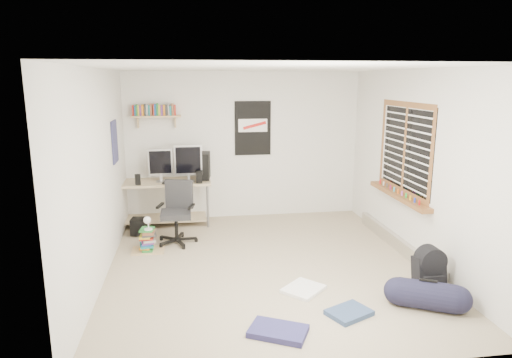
{
  "coord_description": "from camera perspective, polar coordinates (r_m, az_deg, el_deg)",
  "views": [
    {
      "loc": [
        -0.95,
        -5.47,
        2.37
      ],
      "look_at": [
        -0.09,
        0.23,
        1.11
      ],
      "focal_mm": 32.0,
      "sensor_mm": 36.0,
      "label": 1
    }
  ],
  "objects": [
    {
      "name": "floor",
      "position": [
        6.04,
        1.22,
        -10.79
      ],
      "size": [
        4.0,
        4.5,
        0.01
      ],
      "primitive_type": "cube",
      "color": "gray",
      "rests_on": "ground"
    },
    {
      "name": "ceiling",
      "position": [
        5.56,
        1.35,
        13.75
      ],
      "size": [
        4.0,
        4.5,
        0.01
      ],
      "primitive_type": "cube",
      "color": "white",
      "rests_on": "ground"
    },
    {
      "name": "back_wall",
      "position": [
        7.87,
        -1.51,
        4.18
      ],
      "size": [
        4.0,
        0.01,
        2.5
      ],
      "primitive_type": "cube",
      "color": "silver",
      "rests_on": "ground"
    },
    {
      "name": "left_wall",
      "position": [
        5.69,
        -19.05,
        0.31
      ],
      "size": [
        0.01,
        4.5,
        2.5
      ],
      "primitive_type": "cube",
      "color": "silver",
      "rests_on": "ground"
    },
    {
      "name": "right_wall",
      "position": [
        6.32,
        19.51,
        1.44
      ],
      "size": [
        0.01,
        4.5,
        2.5
      ],
      "primitive_type": "cube",
      "color": "silver",
      "rests_on": "ground"
    },
    {
      "name": "desk",
      "position": [
        7.75,
        -11.83,
        -2.9
      ],
      "size": [
        1.75,
        1.0,
        0.75
      ],
      "primitive_type": "cube",
      "rotation": [
        0.0,
        0.0,
        0.18
      ],
      "color": "beige",
      "rests_on": "floor"
    },
    {
      "name": "monitor_left",
      "position": [
        7.5,
        -11.82,
        1.28
      ],
      "size": [
        0.38,
        0.12,
        0.42
      ],
      "primitive_type": "cube",
      "rotation": [
        0.0,
        0.0,
        0.06
      ],
      "color": "#A1A1A6",
      "rests_on": "desk"
    },
    {
      "name": "monitor_right",
      "position": [
        7.42,
        -8.45,
        1.56
      ],
      "size": [
        0.44,
        0.11,
        0.48
      ],
      "primitive_type": "cube",
      "rotation": [
        0.0,
        0.0,
        0.0
      ],
      "color": "gray",
      "rests_on": "desk"
    },
    {
      "name": "pc_tower",
      "position": [
        7.61,
        -6.57,
        1.67
      ],
      "size": [
        0.24,
        0.43,
        0.43
      ],
      "primitive_type": "cube",
      "rotation": [
        0.0,
        0.0,
        -0.12
      ],
      "color": "black",
      "rests_on": "desk"
    },
    {
      "name": "keyboard",
      "position": [
        7.35,
        -10.06,
        -0.46
      ],
      "size": [
        0.41,
        0.22,
        0.02
      ],
      "primitive_type": "cube",
      "rotation": [
        0.0,
        0.0,
        -0.22
      ],
      "color": "black",
      "rests_on": "desk"
    },
    {
      "name": "speaker_left",
      "position": [
        7.37,
        -14.57,
        -0.06
      ],
      "size": [
        0.1,
        0.1,
        0.16
      ],
      "primitive_type": "cube",
      "rotation": [
        0.0,
        0.0,
        0.22
      ],
      "color": "black",
      "rests_on": "desk"
    },
    {
      "name": "speaker_right",
      "position": [
        7.33,
        -7.12,
        0.29
      ],
      "size": [
        0.1,
        0.1,
        0.19
      ],
      "primitive_type": "cube",
      "rotation": [
        0.0,
        0.0,
        -0.06
      ],
      "color": "black",
      "rests_on": "desk"
    },
    {
      "name": "office_chair",
      "position": [
        6.76,
        -10.0,
        -3.98
      ],
      "size": [
        0.74,
        0.74,
        0.92
      ],
      "primitive_type": "cube",
      "rotation": [
        0.0,
        0.0,
        -0.27
      ],
      "color": "#252528",
      "rests_on": "floor"
    },
    {
      "name": "wall_shelf",
      "position": [
        7.65,
        -12.36,
        7.67
      ],
      "size": [
        0.8,
        0.22,
        0.24
      ],
      "primitive_type": "cube",
      "color": "tan",
      "rests_on": "back_wall"
    },
    {
      "name": "poster_back_wall",
      "position": [
        7.83,
        -0.4,
        6.36
      ],
      "size": [
        0.62,
        0.03,
        0.92
      ],
      "primitive_type": "cube",
      "color": "black",
      "rests_on": "back_wall"
    },
    {
      "name": "poster_left_wall",
      "position": [
        6.81,
        -17.25,
        4.47
      ],
      "size": [
        0.02,
        0.42,
        0.6
      ],
      "primitive_type": "cube",
      "color": "navy",
      "rests_on": "left_wall"
    },
    {
      "name": "window",
      "position": [
        6.53,
        17.99,
        3.65
      ],
      "size": [
        0.1,
        1.5,
        1.26
      ],
      "primitive_type": "cube",
      "color": "brown",
      "rests_on": "right_wall"
    },
    {
      "name": "baseboard_heater",
      "position": [
        6.85,
        17.26,
        -7.65
      ],
      "size": [
        0.08,
        2.5,
        0.18
      ],
      "primitive_type": "cube",
      "color": "#B7B2A8",
      "rests_on": "floor"
    },
    {
      "name": "backpack",
      "position": [
        5.62,
        20.8,
        -11.19
      ],
      "size": [
        0.33,
        0.26,
        0.44
      ],
      "primitive_type": "cube",
      "rotation": [
        0.0,
        0.0,
        0.01
      ],
      "color": "black",
      "rests_on": "floor"
    },
    {
      "name": "duffel_bag",
      "position": [
        5.26,
        20.59,
        -13.56
      ],
      "size": [
        0.41,
        0.41,
        0.59
      ],
      "primitive_type": "cylinder",
      "rotation": [
        0.0,
        0.0,
        -0.49
      ],
      "color": "black",
      "rests_on": "floor"
    },
    {
      "name": "tshirt",
      "position": [
        5.4,
        5.94,
        -13.53
      ],
      "size": [
        0.57,
        0.57,
        0.04
      ],
      "primitive_type": "cube",
      "rotation": [
        0.0,
        0.0,
        0.76
      ],
      "color": "silver",
      "rests_on": "floor"
    },
    {
      "name": "jeans_a",
      "position": [
        4.57,
        2.79,
        -18.46
      ],
      "size": [
        0.63,
        0.55,
        0.06
      ],
      "primitive_type": "cube",
      "rotation": [
        0.0,
        0.0,
        -0.48
      ],
      "color": "navy",
      "rests_on": "floor"
    },
    {
      "name": "jeans_b",
      "position": [
        4.97,
        11.56,
        -16.06
      ],
      "size": [
        0.52,
        0.47,
        0.05
      ],
      "primitive_type": "cube",
      "rotation": [
        0.0,
        0.0,
        0.44
      ],
      "color": "navy",
      "rests_on": "floor"
    },
    {
      "name": "book_stack",
      "position": [
        6.65,
        -13.39,
        -7.5
      ],
      "size": [
        0.47,
        0.4,
        0.29
      ],
      "primitive_type": "cube",
      "rotation": [
        0.0,
        0.0,
        0.12
      ],
      "color": "brown",
      "rests_on": "floor"
    },
    {
      "name": "desk_lamp",
      "position": [
        6.55,
        -13.33,
        -5.67
      ],
      "size": [
        0.18,
        0.22,
        0.19
      ],
      "primitive_type": "cube",
      "rotation": [
        0.0,
        0.0,
        0.43
      ],
      "color": "silver",
      "rests_on": "book_stack"
    },
    {
      "name": "subwoofer",
      "position": [
        7.34,
        -14.44,
        -5.73
      ],
      "size": [
        0.25,
        0.25,
        0.25
      ],
      "primitive_type": "cube",
      "rotation": [
        0.0,
        0.0,
        -0.13
      ],
      "color": "black",
      "rests_on": "floor"
    }
  ]
}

